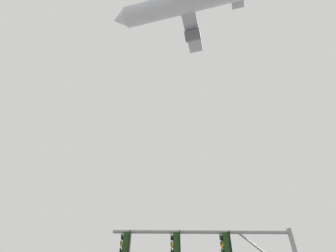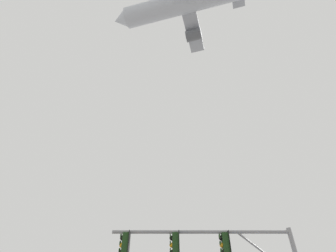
# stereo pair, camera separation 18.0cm
# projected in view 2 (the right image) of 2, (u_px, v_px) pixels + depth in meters

# --- Properties ---
(airplane) EXTENTS (25.30, 19.54, 6.94)m
(airplane) POSITION_uv_depth(u_px,v_px,m) (183.00, 4.00, 49.17)
(airplane) COLOR #B7BCC6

